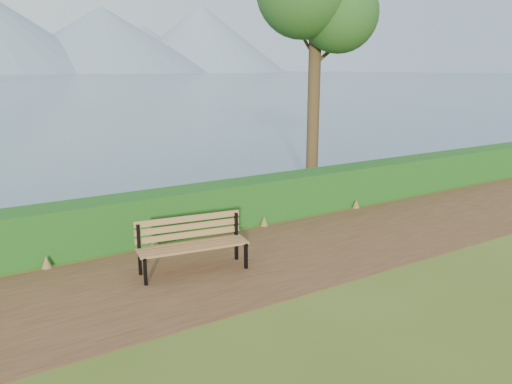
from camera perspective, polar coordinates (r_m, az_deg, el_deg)
ground at (r=9.31m, az=-0.47°, el=-8.78°), size 140.00×140.00×0.00m
path at (r=9.54m, az=-1.43°, el=-8.16°), size 40.00×3.40×0.01m
hedge at (r=11.32m, az=-7.40°, el=-2.04°), size 32.00×0.85×1.00m
bench at (r=9.14m, az=-7.38°, el=-5.50°), size 2.04×0.87×0.99m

